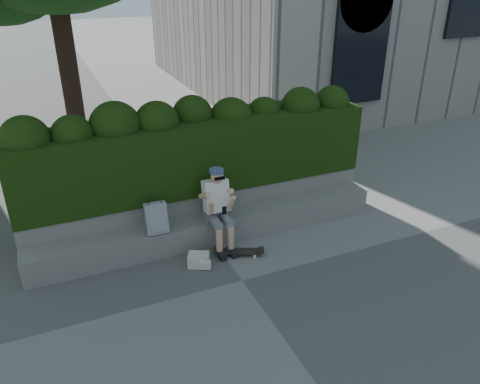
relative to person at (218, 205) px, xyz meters
name	(u,v)px	position (x,y,z in m)	size (l,w,h in m)	color
ground	(242,281)	(-0.04, -1.07, -0.75)	(80.00, 80.00, 0.00)	slate
bench_ledge	(212,229)	(-0.04, 0.18, -0.53)	(6.00, 0.45, 0.45)	gray
planter_wall	(203,209)	(-0.04, 0.66, -0.38)	(6.00, 0.50, 0.75)	gray
hedge	(197,153)	(-0.04, 0.88, 0.60)	(6.00, 1.00, 1.20)	black
person	(218,205)	(0.00, 0.00, 0.00)	(0.40, 0.76, 1.38)	slate
skateboard	(239,251)	(0.19, -0.41, -0.69)	(0.74, 0.46, 0.08)	black
backpack_plaid	(156,218)	(-0.99, 0.08, -0.06)	(0.33, 0.18, 0.49)	silver
backpack_ground	(199,260)	(-0.50, -0.44, -0.65)	(0.32, 0.23, 0.21)	silver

